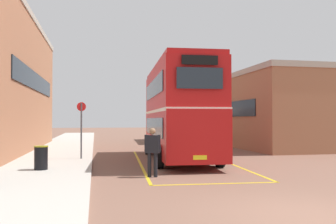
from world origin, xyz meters
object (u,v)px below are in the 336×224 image
Objects in this scene: litter_bin at (41,158)px; bus_stop_sign at (81,125)px; pedestrian_boarding at (152,148)px; single_deck_bus at (169,124)px; double_decker_bus at (178,110)px.

bus_stop_sign is (1.35, 3.66, 1.20)m from litter_bin.
pedestrian_boarding is 4.39m from litter_bin.
pedestrian_boarding is (-4.72, -19.70, -0.62)m from single_deck_bus.
litter_bin is 0.33× the size of bus_stop_sign.
double_decker_bus reaches higher than litter_bin.
double_decker_bus reaches higher than single_deck_bus.
bus_stop_sign is at bearing 69.76° from litter_bin.
pedestrian_boarding is 6.04m from bus_stop_sign.
bus_stop_sign is at bearing 176.56° from double_decker_bus.
single_deck_bus is at bearing 79.98° from double_decker_bus.
double_decker_bus reaches higher than pedestrian_boarding.
single_deck_bus reaches higher than bus_stop_sign.
bus_stop_sign is (-2.67, 5.36, 0.77)m from pedestrian_boarding.
litter_bin is at bearing -115.90° from single_deck_bus.
double_decker_bus reaches higher than bus_stop_sign.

